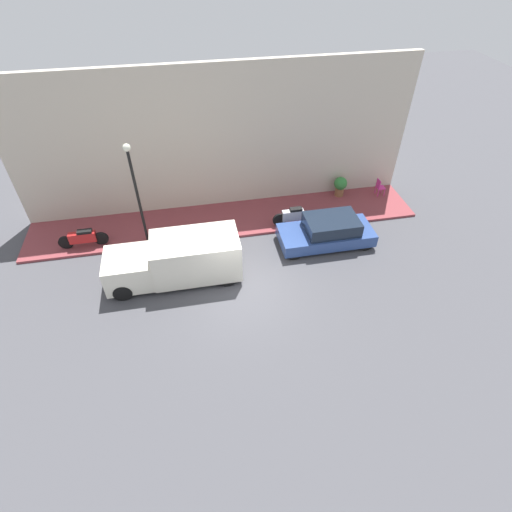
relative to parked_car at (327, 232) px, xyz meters
name	(u,v)px	position (x,y,z in m)	size (l,w,h in m)	color
ground_plane	(241,288)	(-2.10, 4.26, -0.63)	(60.00, 60.00, 0.00)	#47474C
sidewalk	(226,220)	(2.53, 4.26, -0.57)	(2.85, 18.51, 0.12)	brown
building_facade	(218,141)	(4.10, 4.26, 2.80)	(0.30, 18.51, 6.86)	beige
parked_car	(327,232)	(0.00, 0.00, 0.00)	(1.83, 4.19, 1.32)	#2D4784
delivery_van	(176,260)	(-1.00, 6.71, 0.35)	(1.91, 5.30, 1.92)	silver
scooter_silver	(293,216)	(1.52, 1.19, -0.03)	(0.30, 1.92, 0.88)	#B7B7BF
motorcycle_red	(83,238)	(1.68, 10.71, -0.04)	(0.30, 2.13, 0.85)	#B21E1E
streetlamp	(135,184)	(1.54, 7.98, 2.45)	(0.31, 0.31, 4.71)	black
potted_plant	(340,185)	(3.49, -1.86, 0.09)	(0.67, 0.67, 1.04)	brown
cafe_chair	(380,186)	(3.13, -3.88, 0.00)	(0.40, 0.40, 0.91)	#D8338C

